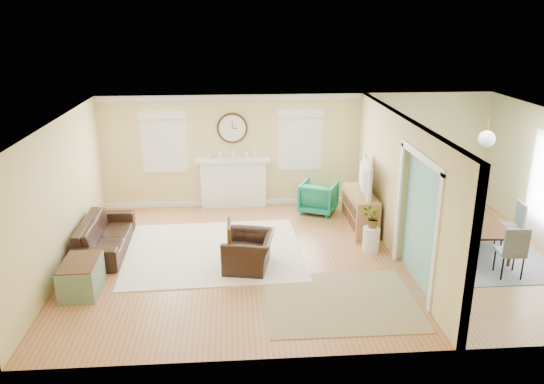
% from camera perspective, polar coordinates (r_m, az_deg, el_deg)
% --- Properties ---
extents(floor, '(9.00, 9.00, 0.00)m').
position_cam_1_polar(floor, '(9.99, 4.75, -6.98)').
color(floor, '#9E6233').
rests_on(floor, ground).
extents(wall_back, '(9.00, 0.02, 2.60)m').
position_cam_1_polar(wall_back, '(12.35, 2.76, 4.53)').
color(wall_back, '#DFC879').
rests_on(wall_back, ground).
extents(wall_front, '(9.00, 0.02, 2.60)m').
position_cam_1_polar(wall_front, '(6.78, 8.97, -7.96)').
color(wall_front, '#DFC879').
rests_on(wall_front, ground).
extents(wall_left, '(0.02, 6.00, 2.60)m').
position_cam_1_polar(wall_left, '(9.85, -21.85, -0.53)').
color(wall_left, '#DFC879').
rests_on(wall_left, ground).
extents(ceiling, '(9.00, 6.00, 0.02)m').
position_cam_1_polar(ceiling, '(9.17, 5.18, 7.83)').
color(ceiling, white).
rests_on(ceiling, wall_back).
extents(partition, '(0.17, 6.00, 2.60)m').
position_cam_1_polar(partition, '(10.09, 13.22, 1.13)').
color(partition, '#DFC879').
rests_on(partition, ground).
extents(fireplace, '(1.70, 0.30, 1.17)m').
position_cam_1_polar(fireplace, '(12.34, -4.15, 1.09)').
color(fireplace, white).
rests_on(fireplace, ground).
extents(wall_clock, '(0.70, 0.07, 0.70)m').
position_cam_1_polar(wall_clock, '(12.10, -4.29, 6.88)').
color(wall_clock, '#4C2E19').
rests_on(wall_clock, wall_back).
extents(window_left, '(1.05, 0.13, 1.42)m').
position_cam_1_polar(window_left, '(12.23, -11.59, 5.75)').
color(window_left, white).
rests_on(window_left, wall_back).
extents(window_right, '(1.05, 0.13, 1.42)m').
position_cam_1_polar(window_right, '(12.23, 3.05, 6.11)').
color(window_right, white).
rests_on(window_right, wall_back).
extents(pendant, '(0.30, 0.30, 0.55)m').
position_cam_1_polar(pendant, '(10.18, 22.09, 5.32)').
color(pendant, gold).
rests_on(pendant, ceiling).
extents(rug_cream, '(3.40, 2.97, 0.02)m').
position_cam_1_polar(rug_cream, '(10.24, -6.24, -6.31)').
color(rug_cream, '#F3E4CC').
rests_on(rug_cream, floor).
extents(rug_jute, '(2.38, 1.95, 0.01)m').
position_cam_1_polar(rug_jute, '(8.59, 7.38, -11.58)').
color(rug_jute, tan).
rests_on(rug_jute, floor).
extents(rug_grey, '(2.37, 2.96, 0.01)m').
position_cam_1_polar(rug_grey, '(10.98, 20.83, -5.72)').
color(rug_grey, slate).
rests_on(rug_grey, floor).
extents(sofa, '(0.85, 2.11, 0.61)m').
position_cam_1_polar(sofa, '(10.61, -17.55, -4.43)').
color(sofa, black).
rests_on(sofa, floor).
extents(eames_chair, '(1.01, 1.10, 0.62)m').
position_cam_1_polar(eames_chair, '(9.44, -2.45, -6.43)').
color(eames_chair, black).
rests_on(eames_chair, floor).
extents(green_chair, '(1.02, 1.03, 0.71)m').
position_cam_1_polar(green_chair, '(12.06, 5.04, -0.55)').
color(green_chair, '#117E4F').
rests_on(green_chair, floor).
extents(trunk, '(0.59, 0.94, 0.53)m').
position_cam_1_polar(trunk, '(9.23, -19.83, -8.54)').
color(trunk, slate).
rests_on(trunk, floor).
extents(credenza, '(0.49, 1.43, 0.80)m').
position_cam_1_polar(credenza, '(11.21, 9.45, -2.01)').
color(credenza, '#A5774B').
rests_on(credenza, floor).
extents(tv, '(0.31, 1.18, 0.67)m').
position_cam_1_polar(tv, '(10.98, 9.57, 1.58)').
color(tv, black).
rests_on(tv, credenza).
extents(garden_stool, '(0.32, 0.32, 0.47)m').
position_cam_1_polar(garden_stool, '(10.29, 10.61, -5.01)').
color(garden_stool, white).
rests_on(garden_stool, floor).
extents(potted_plant, '(0.41, 0.38, 0.38)m').
position_cam_1_polar(potted_plant, '(10.13, 10.76, -2.80)').
color(potted_plant, '#337F33').
rests_on(potted_plant, garden_stool).
extents(dining_table, '(1.04, 1.72, 0.58)m').
position_cam_1_polar(dining_table, '(10.87, 21.00, -4.35)').
color(dining_table, '#4C2E19').
rests_on(dining_table, floor).
extents(dining_chair_n, '(0.49, 0.49, 0.99)m').
position_cam_1_polar(dining_chair_n, '(11.72, 18.44, -0.87)').
color(dining_chair_n, slate).
rests_on(dining_chair_n, floor).
extents(dining_chair_s, '(0.45, 0.45, 0.94)m').
position_cam_1_polar(dining_chair_s, '(9.93, 24.31, -5.35)').
color(dining_chair_s, slate).
rests_on(dining_chair_s, floor).
extents(dining_chair_w, '(0.46, 0.46, 1.04)m').
position_cam_1_polar(dining_chair_w, '(10.41, 17.97, -3.11)').
color(dining_chair_w, white).
rests_on(dining_chair_w, floor).
extents(dining_chair_e, '(0.47, 0.47, 0.94)m').
position_cam_1_polar(dining_chair_e, '(11.07, 24.22, -2.93)').
color(dining_chair_e, slate).
rests_on(dining_chair_e, floor).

